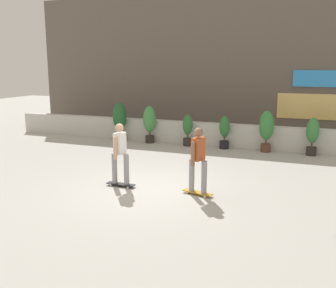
# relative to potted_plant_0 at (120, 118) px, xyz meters

# --- Properties ---
(ground_plane) EXTENTS (48.00, 48.00, 0.00)m
(ground_plane) POSITION_rel_potted_plant_0_xyz_m (3.76, -5.55, -0.95)
(ground_plane) COLOR #B2AFA8
(planter_wall) EXTENTS (18.00, 0.40, 0.90)m
(planter_wall) POSITION_rel_potted_plant_0_xyz_m (3.76, 0.45, -0.50)
(planter_wall) COLOR beige
(planter_wall) RESTS_ON ground
(building_backdrop) EXTENTS (20.00, 2.08, 6.50)m
(building_backdrop) POSITION_rel_potted_plant_0_xyz_m (3.77, 4.45, 2.30)
(building_backdrop) COLOR #60564C
(building_backdrop) RESTS_ON ground
(potted_plant_0) EXTENTS (0.57, 0.57, 1.62)m
(potted_plant_0) POSITION_rel_potted_plant_0_xyz_m (0.00, 0.00, 0.00)
(potted_plant_0) COLOR brown
(potted_plant_0) RESTS_ON ground
(potted_plant_1) EXTENTS (0.53, 0.53, 1.53)m
(potted_plant_1) POSITION_rel_potted_plant_0_xyz_m (1.38, -0.00, -0.06)
(potted_plant_1) COLOR #2D2823
(potted_plant_1) RESTS_ON ground
(potted_plant_2) EXTENTS (0.39, 0.39, 1.25)m
(potted_plant_2) POSITION_rel_potted_plant_0_xyz_m (3.03, 0.00, -0.27)
(potted_plant_2) COLOR #2D2823
(potted_plant_2) RESTS_ON ground
(potted_plant_3) EXTENTS (0.40, 0.40, 1.27)m
(potted_plant_3) POSITION_rel_potted_plant_0_xyz_m (4.52, 0.00, -0.26)
(potted_plant_3) COLOR black
(potted_plant_3) RESTS_ON ground
(potted_plant_4) EXTENTS (0.53, 0.53, 1.54)m
(potted_plant_4) POSITION_rel_potted_plant_0_xyz_m (6.08, -0.00, -0.05)
(potted_plant_4) COLOR brown
(potted_plant_4) RESTS_ON ground
(potted_plant_5) EXTENTS (0.44, 0.44, 1.36)m
(potted_plant_5) POSITION_rel_potted_plant_0_xyz_m (7.68, 0.00, -0.19)
(potted_plant_5) COLOR #2D2823
(potted_plant_5) RESTS_ON ground
(skater_far_left) EXTENTS (0.81, 0.56, 1.70)m
(skater_far_left) POSITION_rel_potted_plant_0_xyz_m (3.04, -5.67, -0.01)
(skater_far_left) COLOR black
(skater_far_left) RESTS_ON ground
(skater_far_right) EXTENTS (0.82, 0.54, 1.70)m
(skater_far_right) POSITION_rel_potted_plant_0_xyz_m (5.14, -5.58, -0.01)
(skater_far_right) COLOR #BF8C26
(skater_far_right) RESTS_ON ground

